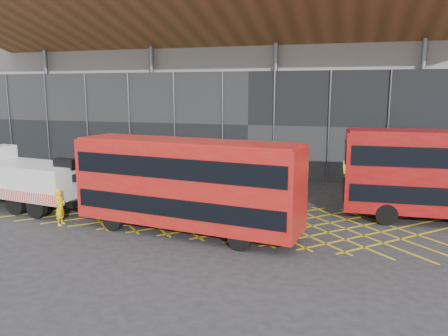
% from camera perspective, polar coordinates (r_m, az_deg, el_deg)
% --- Properties ---
extents(ground_plane, '(120.00, 120.00, 0.00)m').
position_cam_1_polar(ground_plane, '(24.11, -7.91, -5.87)').
color(ground_plane, '#28282B').
extents(road_markings, '(24.76, 7.16, 0.01)m').
position_cam_1_polar(road_markings, '(22.80, 1.35, -6.70)').
color(road_markings, yellow).
rests_on(road_markings, ground_plane).
extents(construction_building, '(55.00, 23.97, 18.00)m').
position_cam_1_polar(construction_building, '(40.29, 5.52, 13.46)').
color(construction_building, gray).
rests_on(construction_building, ground_plane).
extents(recovery_truck, '(11.79, 4.16, 4.08)m').
position_cam_1_polar(recovery_truck, '(28.07, -26.82, -0.65)').
color(recovery_truck, black).
rests_on(recovery_truck, ground_plane).
extents(bus_towed, '(11.00, 3.85, 4.38)m').
position_cam_1_polar(bus_towed, '(20.16, -5.00, -1.86)').
color(bus_towed, '#AD140F').
rests_on(bus_towed, ground_plane).
extents(worker, '(0.58, 0.75, 1.84)m').
position_cam_1_polar(worker, '(23.13, -20.62, -4.77)').
color(worker, yellow).
rests_on(worker, ground_plane).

